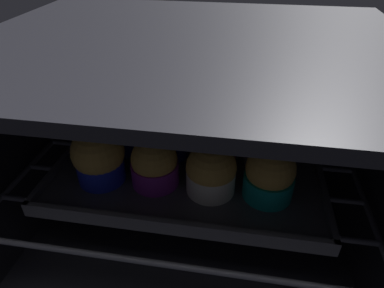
{
  "coord_description": "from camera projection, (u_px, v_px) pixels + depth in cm",
  "views": [
    {
      "loc": [
        7.53,
        -21.48,
        48.35
      ],
      "look_at": [
        0.0,
        23.96,
        17.35
      ],
      "focal_mm": 31.14,
      "sensor_mm": 36.0,
      "label": 1
    }
  ],
  "objects": [
    {
      "name": "muffin_row2_col0",
      "position": [
        133.0,
        107.0,
        0.63
      ],
      "size": [
        7.55,
        7.55,
        8.52
      ],
      "color": "#1928B7",
      "rests_on": "baking_tray"
    },
    {
      "name": "muffin_row1_col0",
      "position": [
        117.0,
        131.0,
        0.56
      ],
      "size": [
        7.19,
        7.19,
        7.94
      ],
      "color": "#1928B7",
      "rests_on": "baking_tray"
    },
    {
      "name": "muffin_row1_col2",
      "position": [
        216.0,
        137.0,
        0.54
      ],
      "size": [
        7.62,
        7.62,
        8.89
      ],
      "color": "red",
      "rests_on": "baking_tray"
    },
    {
      "name": "muffin_row0_col1",
      "position": [
        155.0,
        164.0,
        0.49
      ],
      "size": [
        7.1,
        7.1,
        7.73
      ],
      "color": "#7A238C",
      "rests_on": "baking_tray"
    },
    {
      "name": "muffin_row0_col2",
      "position": [
        211.0,
        172.0,
        0.47
      ],
      "size": [
        7.24,
        7.24,
        7.79
      ],
      "color": "silver",
      "rests_on": "baking_tray"
    },
    {
      "name": "muffin_row1_col3",
      "position": [
        267.0,
        144.0,
        0.53
      ],
      "size": [
        7.1,
        7.1,
        7.68
      ],
      "color": "silver",
      "rests_on": "baking_tray"
    },
    {
      "name": "muffin_row2_col2",
      "position": [
        223.0,
        115.0,
        0.61
      ],
      "size": [
        7.1,
        7.1,
        8.23
      ],
      "color": "silver",
      "rests_on": "baking_tray"
    },
    {
      "name": "muffin_row1_col1",
      "position": [
        167.0,
        135.0,
        0.55
      ],
      "size": [
        7.15,
        7.15,
        8.19
      ],
      "color": "#1928B7",
      "rests_on": "baking_tray"
    },
    {
      "name": "oven_rack",
      "position": [
        190.0,
        169.0,
        0.56
      ],
      "size": [
        54.8,
        42.0,
        0.8
      ],
      "color": "#51515B",
      "rests_on": "oven_cavity"
    },
    {
      "name": "muffin_row2_col3",
      "position": [
        266.0,
        116.0,
        0.6
      ],
      "size": [
        7.58,
        7.58,
        8.73
      ],
      "color": "#0C8C84",
      "rests_on": "baking_tray"
    },
    {
      "name": "oven_cavity",
      "position": [
        194.0,
        138.0,
        0.58
      ],
      "size": [
        59.0,
        47.0,
        37.0
      ],
      "color": "black",
      "rests_on": "ground"
    },
    {
      "name": "muffin_row0_col0",
      "position": [
        99.0,
        157.0,
        0.49
      ],
      "size": [
        7.8,
        7.8,
        8.94
      ],
      "color": "#1928B7",
      "rests_on": "baking_tray"
    },
    {
      "name": "muffin_row2_col1",
      "position": [
        178.0,
        111.0,
        0.62
      ],
      "size": [
        7.29,
        7.29,
        8.08
      ],
      "color": "red",
      "rests_on": "baking_tray"
    },
    {
      "name": "muffin_row0_col3",
      "position": [
        270.0,
        174.0,
        0.46
      ],
      "size": [
        7.1,
        7.1,
        8.48
      ],
      "color": "#0C8C84",
      "rests_on": "baking_tray"
    },
    {
      "name": "baking_tray",
      "position": [
        192.0,
        157.0,
        0.57
      ],
      "size": [
        41.84,
        33.51,
        2.2
      ],
      "color": "#4C4C51",
      "rests_on": "oven_rack"
    }
  ]
}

